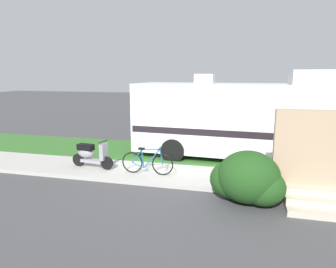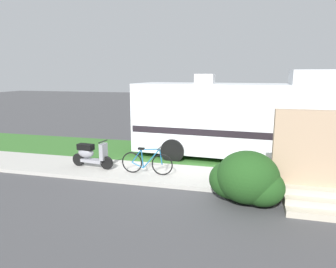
% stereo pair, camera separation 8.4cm
% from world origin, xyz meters
% --- Properties ---
extents(ground_plane, '(80.00, 80.00, 0.00)m').
position_xyz_m(ground_plane, '(0.00, 0.00, 0.00)').
color(ground_plane, '#424244').
extents(sidewalk, '(24.00, 2.00, 0.12)m').
position_xyz_m(sidewalk, '(0.00, -1.20, 0.06)').
color(sidewalk, '#ADAAA3').
rests_on(sidewalk, ground).
extents(grass_strip, '(24.00, 3.40, 0.08)m').
position_xyz_m(grass_strip, '(0.00, 1.50, 0.04)').
color(grass_strip, '#336628').
rests_on(grass_strip, ground).
extents(motorhome_rv, '(7.59, 2.77, 3.41)m').
position_xyz_m(motorhome_rv, '(2.35, 1.41, 1.62)').
color(motorhome_rv, silver).
rests_on(motorhome_rv, ground).
extents(scooter, '(1.58, 0.52, 0.97)m').
position_xyz_m(scooter, '(-2.37, -1.26, 0.58)').
color(scooter, black).
rests_on(scooter, ground).
extents(bicycle, '(1.70, 0.52, 0.90)m').
position_xyz_m(bicycle, '(-0.28, -1.45, 0.50)').
color(bicycle, black).
rests_on(bicycle, ground).
extents(pickup_truck_near, '(5.76, 2.36, 1.74)m').
position_xyz_m(pickup_truck_near, '(4.76, 5.72, 0.94)').
color(pickup_truck_near, '#B7B29E').
rests_on(pickup_truck_near, ground).
extents(porch_steps, '(2.00, 1.26, 2.40)m').
position_xyz_m(porch_steps, '(4.42, -2.29, 0.97)').
color(porch_steps, '#BCB29E').
rests_on(porch_steps, ground).
extents(bush_by_porch, '(1.90, 1.42, 1.34)m').
position_xyz_m(bush_by_porch, '(2.80, -2.69, 0.64)').
color(bush_by_porch, '#1E4719').
rests_on(bush_by_porch, ground).
extents(bottle_green, '(0.06, 0.06, 0.23)m').
position_xyz_m(bottle_green, '(5.21, -0.71, 0.22)').
color(bottle_green, '#19722D').
rests_on(bottle_green, ground).
extents(bottle_spare, '(0.07, 0.07, 0.24)m').
position_xyz_m(bottle_spare, '(4.53, -1.43, 0.22)').
color(bottle_spare, navy).
rests_on(bottle_spare, ground).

